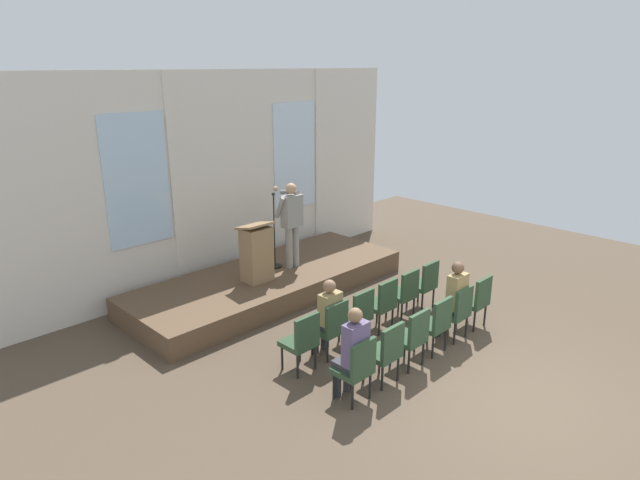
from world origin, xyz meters
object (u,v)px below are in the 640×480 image
object	(u,v)px
chair_r1_c1	(386,350)
lectern	(257,253)
chair_r1_c3	(436,322)
audience_r1_c0	(353,349)
chair_r1_c5	(477,299)
chair_r1_c4	(457,310)
speaker	(291,219)
chair_r0_c3	(382,302)
audience_r0_c1	(328,313)
chair_r0_c2	(358,313)
chair_r1_c2	(412,335)
chair_r0_c0	(302,339)
chair_r0_c4	(404,291)
chair_r0_c1	(331,325)
chair_r1_c0	(357,366)
audience_r1_c4	(454,296)
chair_r0_c5	(425,282)
mic_stand	(275,251)

from	to	relation	value
chair_r1_c1	lectern	bearing A→B (deg)	81.74
chair_r1_c3	audience_r1_c0	bearing A→B (deg)	177.58
chair_r1_c5	chair_r1_c3	bearing A→B (deg)	180.00
chair_r1_c4	speaker	bearing A→B (deg)	95.95
chair_r0_c3	chair_r1_c5	world-z (taller)	same
chair_r1_c3	chair_r1_c4	distance (m)	0.62
speaker	audience_r0_c1	world-z (taller)	speaker
chair_r0_c2	chair_r1_c4	xyz separation A→B (m)	(1.25, -1.07, 0.00)
speaker	chair_r0_c2	distance (m)	2.84
audience_r0_c1	chair_r1_c2	bearing A→B (deg)	-61.57
chair_r0_c0	chair_r1_c3	xyz separation A→B (m)	(1.87, -1.07, 0.00)
chair_r1_c4	lectern	bearing A→B (deg)	111.10
chair_r0_c3	chair_r0_c4	size ratio (longest dim) A/B	1.00
chair_r0_c1	chair_r1_c2	size ratio (longest dim) A/B	1.00
lectern	chair_r1_c0	bearing A→B (deg)	-107.86
chair_r0_c3	audience_r1_c4	distance (m)	1.19
chair_r0_c5	chair_r1_c4	world-z (taller)	same
chair_r0_c5	audience_r1_c4	xyz separation A→B (m)	(-0.62, -0.99, 0.22)
chair_r0_c0	audience_r1_c4	distance (m)	2.69
chair_r0_c1	chair_r0_c4	bearing A→B (deg)	0.00
chair_r0_c1	chair_r1_c4	distance (m)	2.15
chair_r1_c3	chair_r0_c3	bearing A→B (deg)	90.00
chair_r0_c3	audience_r1_c4	bearing A→B (deg)	-57.75
chair_r0_c5	chair_r1_c3	xyz separation A→B (m)	(-1.25, -1.07, 0.00)
chair_r0_c2	chair_r0_c5	size ratio (longest dim) A/B	1.00
chair_r0_c0	chair_r0_c3	world-z (taller)	same
speaker	audience_r1_c4	world-z (taller)	speaker
lectern	chair_r1_c1	xyz separation A→B (m)	(-0.51, -3.52, -0.45)
mic_stand	chair_r1_c4	size ratio (longest dim) A/B	1.65
chair_r1_c0	chair_r1_c3	size ratio (longest dim) A/B	1.00
speaker	audience_r1_c0	xyz separation A→B (m)	(-2.11, -3.54, -0.68)
audience_r0_c1	chair_r1_c1	distance (m)	1.16
chair_r0_c4	chair_r1_c4	distance (m)	1.07
speaker	chair_r1_c2	xyz separation A→B (m)	(-0.87, -3.62, -0.91)
lectern	chair_r0_c4	distance (m)	2.84
chair_r1_c2	audience_r0_c1	bearing A→B (deg)	118.43
chair_r0_c4	chair_r1_c0	size ratio (longest dim) A/B	1.00
chair_r0_c3	audience_r0_c1	bearing A→B (deg)	176.15
audience_r1_c0	chair_r1_c5	xyz separation A→B (m)	(3.11, -0.08, -0.22)
audience_r1_c0	chair_r0_c3	bearing A→B (deg)	27.86
chair_r0_c0	chair_r1_c0	world-z (taller)	same
mic_stand	chair_r1_c4	distance (m)	3.90
chair_r1_c0	audience_r1_c0	world-z (taller)	audience_r1_c0
audience_r1_c0	chair_r1_c3	world-z (taller)	audience_r1_c0
chair_r0_c4	speaker	bearing A→B (deg)	98.40
chair_r1_c0	chair_r1_c4	world-z (taller)	same
chair_r1_c0	chair_r1_c2	size ratio (longest dim) A/B	1.00
chair_r0_c1	chair_r1_c3	bearing A→B (deg)	-40.57
mic_stand	chair_r0_c3	xyz separation A→B (m)	(0.01, -2.78, -0.23)
chair_r0_c2	chair_r1_c3	xyz separation A→B (m)	(0.62, -1.07, 0.00)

